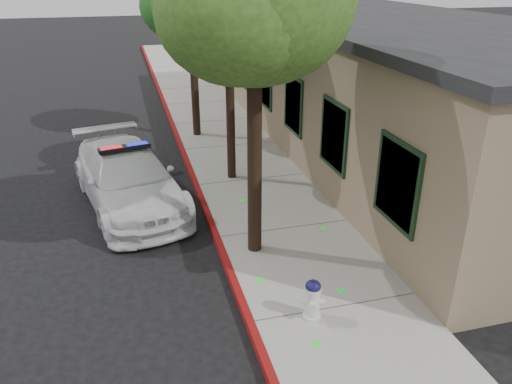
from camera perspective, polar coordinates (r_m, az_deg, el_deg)
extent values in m
plane|color=black|center=(8.82, -1.03, -15.49)|extent=(120.00, 120.00, 0.00)
cube|color=gray|center=(11.53, 3.09, -4.52)|extent=(3.20, 60.00, 0.15)
cube|color=maroon|center=(11.20, -4.47, -5.48)|extent=(0.14, 60.00, 0.16)
cube|color=#857757|center=(18.01, 13.12, 12.20)|extent=(7.00, 20.00, 4.00)
cube|color=black|center=(17.70, 13.81, 18.90)|extent=(7.30, 20.30, 0.24)
cube|color=black|center=(9.68, 15.90, 0.94)|extent=(0.08, 1.48, 1.68)
cube|color=black|center=(12.17, 8.93, 6.45)|extent=(0.08, 1.48, 1.68)
cube|color=black|center=(14.85, 4.32, 9.98)|extent=(0.08, 1.48, 1.68)
cube|color=black|center=(17.63, 1.09, 12.39)|extent=(0.08, 1.48, 1.68)
cube|color=black|center=(20.47, -1.29, 14.11)|extent=(0.08, 1.48, 1.68)
cube|color=black|center=(23.36, -3.11, 15.39)|extent=(0.08, 1.48, 1.68)
cube|color=black|center=(26.26, -4.54, 16.38)|extent=(0.08, 1.48, 1.68)
imported|color=silver|center=(13.03, -14.50, 1.57)|extent=(3.17, 5.54, 1.51)
cube|color=black|center=(12.74, -14.88, 4.94)|extent=(1.23, 0.53, 0.10)
cube|color=red|center=(12.68, -16.29, 4.71)|extent=(0.56, 0.34, 0.11)
cube|color=#0D16E5|center=(12.80, -13.49, 5.21)|extent=(0.56, 0.34, 0.11)
cylinder|color=silver|center=(8.88, 6.40, -13.91)|extent=(0.31, 0.31, 0.06)
cylinder|color=silver|center=(8.71, 6.49, -12.46)|extent=(0.26, 0.26, 0.51)
cylinder|color=silver|center=(8.54, 6.57, -11.00)|extent=(0.30, 0.30, 0.04)
ellipsoid|color=#100F39|center=(8.51, 6.59, -10.69)|extent=(0.27, 0.27, 0.20)
cylinder|color=#100F39|center=(8.46, 6.62, -10.19)|extent=(0.06, 0.06, 0.06)
cylinder|color=silver|center=(8.69, 5.43, -12.29)|extent=(0.14, 0.14, 0.10)
cylinder|color=silver|center=(8.70, 7.55, -12.38)|extent=(0.14, 0.14, 0.10)
cylinder|color=silver|center=(8.55, 6.49, -12.87)|extent=(0.16, 0.15, 0.13)
cylinder|color=black|center=(9.83, -0.16, 3.60)|extent=(0.29, 0.29, 4.02)
ellipsoid|color=#2B4B17|center=(9.76, 2.10, 19.64)|extent=(2.68, 2.68, 2.28)
ellipsoid|color=#2B4B17|center=(8.72, -2.03, 19.78)|extent=(2.79, 2.79, 2.37)
cylinder|color=black|center=(13.72, -2.94, 8.31)|extent=(0.24, 0.24, 3.38)
ellipsoid|color=#254716|center=(13.23, -3.18, 18.80)|extent=(2.83, 2.83, 2.41)
ellipsoid|color=#254716|center=(13.64, -2.00, 17.84)|extent=(2.28, 2.28, 1.94)
ellipsoid|color=#254716|center=(12.97, -4.51, 17.84)|extent=(2.19, 2.19, 1.86)
cylinder|color=black|center=(17.61, -7.07, 12.23)|extent=(0.27, 0.27, 3.62)
ellipsoid|color=#235019|center=(17.36, -5.58, 20.24)|extent=(2.38, 2.38, 2.02)
ellipsoid|color=#235019|center=(17.03, -8.86, 20.34)|extent=(2.48, 2.48, 2.11)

